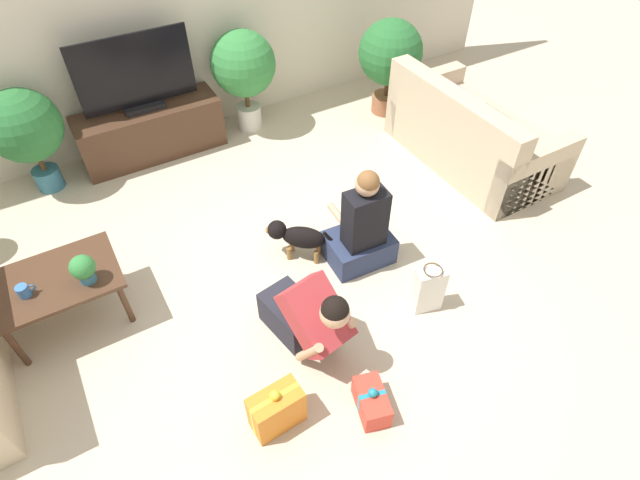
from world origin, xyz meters
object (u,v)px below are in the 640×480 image
object	(u,v)px
potted_plant_back_left	(24,128)
gift_box_b	(372,401)
potted_plant_corner_right	(390,55)
sofa_right	(470,136)
tabletop_plant	(83,269)
person_sitting	(361,231)
dog	(297,236)
coffee_table	(56,284)
tv	(136,77)
gift_bag_a	(428,289)
potted_plant_back_right	(243,67)
gift_box_a	(277,409)
mug	(24,291)
person_kneeling	(307,315)
tv_console	(151,131)

from	to	relation	value
potted_plant_back_left	gift_box_b	distance (m)	3.79
potted_plant_back_left	potted_plant_corner_right	distance (m)	3.67
sofa_right	tabletop_plant	world-z (taller)	sofa_right
person_sitting	dog	world-z (taller)	person_sitting
coffee_table	tv	distance (m)	2.20
gift_bag_a	tv	bearing A→B (deg)	110.96
potted_plant_back_right	person_sitting	xyz separation A→B (m)	(-0.06, -2.32, -0.38)
tv	gift_box_a	size ratio (longest dim) A/B	2.96
gift_box_a	potted_plant_back_right	bearing A→B (deg)	68.31
tv	tabletop_plant	bearing A→B (deg)	-116.81
sofa_right	gift_bag_a	xyz separation A→B (m)	(-1.56, -1.29, -0.09)
gift_box_b	tabletop_plant	distance (m)	2.12
coffee_table	mug	size ratio (longest dim) A/B	7.13
sofa_right	potted_plant_back_right	size ratio (longest dim) A/B	1.60
gift_box_b	coffee_table	bearing A→B (deg)	131.39
person_kneeling	sofa_right	bearing A→B (deg)	14.47
tv	person_kneeling	xyz separation A→B (m)	(0.22, -2.88, -0.52)
gift_box_b	potted_plant_corner_right	bearing A→B (deg)	53.18
potted_plant_back_right	person_kneeling	world-z (taller)	potted_plant_back_right
potted_plant_back_right	tabletop_plant	xyz separation A→B (m)	(-2.04, -1.88, -0.14)
dog	gift_bag_a	size ratio (longest dim) A/B	1.07
person_kneeling	mug	size ratio (longest dim) A/B	6.62
person_kneeling	dog	world-z (taller)	person_kneeling
dog	gift_box_a	xyz separation A→B (m)	(-0.81, -1.22, -0.07)
tv_console	gift_box_a	distance (m)	3.30
dog	person_kneeling	bearing A→B (deg)	17.80
tv_console	potted_plant_back_left	bearing A→B (deg)	-177.30
sofa_right	coffee_table	xyz separation A→B (m)	(-3.91, -0.04, 0.10)
gift_bag_a	tabletop_plant	size ratio (longest dim) A/B	1.92
person_sitting	dog	size ratio (longest dim) A/B	2.05
potted_plant_back_left	dog	distance (m)	2.64
tv	dog	xyz separation A→B (m)	(0.58, -2.07, -0.63)
dog	tabletop_plant	distance (m)	1.60
potted_plant_back_right	gift_bag_a	size ratio (longest dim) A/B	2.54
gift_box_b	sofa_right	bearing A→B (deg)	36.65
tv	coffee_table	bearing A→B (deg)	-123.50
gift_box_a	mug	bearing A→B (deg)	128.33
person_sitting	mug	world-z (taller)	person_sitting
tv	potted_plant_back_left	world-z (taller)	tv
sofa_right	tabletop_plant	xyz separation A→B (m)	(-3.70, -0.18, 0.27)
person_kneeling	potted_plant_corner_right	bearing A→B (deg)	35.05
person_kneeling	gift_box_a	world-z (taller)	person_kneeling
person_sitting	potted_plant_corner_right	bearing A→B (deg)	-126.58
person_kneeling	mug	bearing A→B (deg)	137.36
person_sitting	gift_bag_a	xyz separation A→B (m)	(0.16, -0.67, -0.13)
dog	gift_box_b	xyz separation A→B (m)	(-0.24, -1.45, -0.13)
tv	person_kneeling	world-z (taller)	tv
tv_console	potted_plant_back_left	distance (m)	1.14
gift_box_a	gift_bag_a	distance (m)	1.42
gift_bag_a	dog	bearing A→B (deg)	121.23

